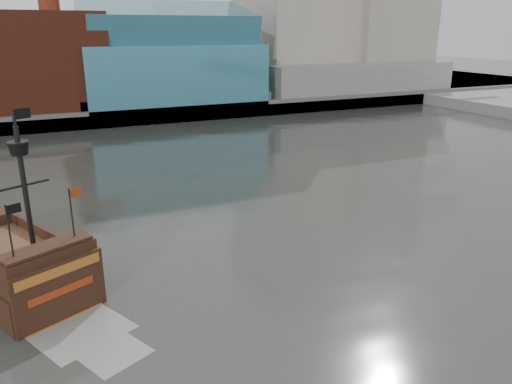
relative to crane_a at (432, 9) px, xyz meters
name	(u,v)px	position (x,y,z in m)	size (l,w,h in m)	color
ground	(369,347)	(-78.63, -82.00, -19.11)	(400.00, 400.00, 0.00)	#252723
promenade_far	(96,97)	(-78.63, 10.00, -18.11)	(220.00, 60.00, 2.00)	slate
seawall	(123,118)	(-78.63, -19.50, -17.81)	(220.00, 1.00, 2.60)	#4C4C49
crane_a	(432,9)	(0.00, 0.00, 0.00)	(22.50, 4.00, 32.25)	slate
crane_b	(431,24)	(9.60, 10.00, -3.54)	(19.10, 4.00, 26.25)	slate
pirate_ship	(9,267)	(-94.23, -67.92, -18.04)	(10.98, 16.42, 11.91)	black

